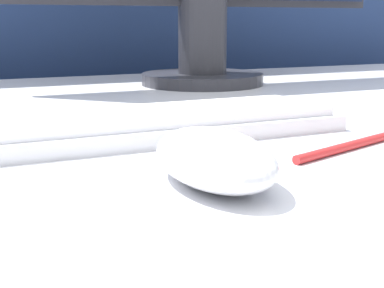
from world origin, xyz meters
name	(u,v)px	position (x,y,z in m)	size (l,w,h in m)	color
partition_panel	(37,60)	(0.00, 0.69, 0.75)	(5.00, 0.03, 1.49)	navy
computer_mouse_near	(214,158)	(-0.01, -0.22, 0.74)	(0.07, 0.13, 0.04)	silver
keyboard	(140,125)	(-0.01, -0.05, 0.73)	(0.41, 0.13, 0.02)	silver
pen	(351,145)	(0.15, -0.18, 0.72)	(0.15, 0.06, 0.01)	red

